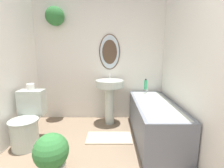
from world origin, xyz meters
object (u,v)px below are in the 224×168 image
object	(u,v)px
pedestal_sink	(110,92)
potted_plant	(52,155)
bathtub	(154,119)
shampoo_bottle	(146,85)
toilet_paper_roll	(31,87)
toilet	(27,122)

from	to	relation	value
pedestal_sink	potted_plant	size ratio (longest dim) A/B	1.85
bathtub	shampoo_bottle	distance (m)	0.75
shampoo_bottle	toilet_paper_roll	world-z (taller)	toilet_paper_roll
potted_plant	shampoo_bottle	bearing A→B (deg)	49.40
pedestal_sink	potted_plant	bearing A→B (deg)	-113.05
shampoo_bottle	toilet_paper_roll	bearing A→B (deg)	-161.27
pedestal_sink	bathtub	xyz separation A→B (m)	(0.72, -0.51, -0.31)
toilet	toilet_paper_roll	world-z (taller)	toilet_paper_roll
toilet	bathtub	distance (m)	1.90
toilet	potted_plant	world-z (taller)	toilet
pedestal_sink	toilet	bearing A→B (deg)	-148.70
toilet	shampoo_bottle	world-z (taller)	shampoo_bottle
shampoo_bottle	potted_plant	xyz separation A→B (m)	(-1.27, -1.48, -0.46)
toilet	potted_plant	xyz separation A→B (m)	(0.59, -0.67, -0.07)
shampoo_bottle	potted_plant	world-z (taller)	shampoo_bottle
bathtub	potted_plant	bearing A→B (deg)	-146.15
bathtub	potted_plant	size ratio (longest dim) A/B	2.98
toilet	pedestal_sink	distance (m)	1.40
pedestal_sink	shampoo_bottle	distance (m)	0.70
pedestal_sink	toilet_paper_roll	size ratio (longest dim) A/B	8.50
toilet	bathtub	size ratio (longest dim) A/B	0.51
toilet	bathtub	bearing A→B (deg)	6.24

